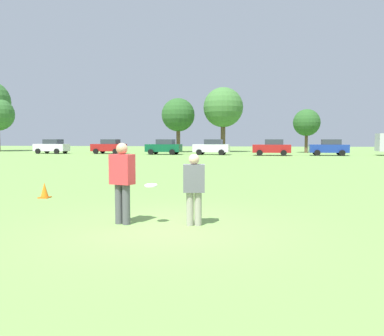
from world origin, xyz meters
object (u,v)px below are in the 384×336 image
Objects in this scene: parked_car_near_right at (272,147)px; parked_car_center at (164,147)px; frisbee at (151,185)px; parked_car_mid_left at (109,146)px; parked_car_mid_right at (212,147)px; player_thrower at (122,179)px; player_defender at (194,186)px; parked_car_near_left at (52,146)px; parked_car_far_right at (329,147)px; traffic_cone at (45,191)px.

parked_car_center is at bearing 175.26° from parked_car_near_right.
parked_car_mid_left is (-15.44, 38.97, 0.07)m from frisbee.
parked_car_mid_right is 1.00× the size of parked_car_near_right.
parked_car_mid_right reaches higher than frisbee.
player_thrower is 0.41× the size of parked_car_mid_right.
player_defender reaches higher than frisbee.
player_defender is 45.03m from parked_car_near_left.
parked_car_near_left and parked_car_far_right have the same top height.
frisbee is 38.99m from parked_car_far_right.
parked_car_center reaches higher than frisbee.
parked_car_far_right reaches higher than player_thrower.
parked_car_near_right is 1.00× the size of parked_car_far_right.
parked_car_mid_right is at bearing 179.54° from parked_car_far_right.
parked_car_mid_left is at bearing 112.81° from player_defender.
parked_car_center is at bearing 96.26° from traffic_cone.
parked_car_near_right reaches higher than frisbee.
parked_car_mid_right is (20.52, -0.78, 0.00)m from parked_car_near_left.
parked_car_near_left and parked_car_near_right have the same top height.
parked_car_near_left is at bearing 177.16° from parked_car_center.
parked_car_near_right is (3.70, 36.48, 0.07)m from player_defender.
parked_car_near_left is at bearing -174.87° from parked_car_mid_left.
player_defender is at bearing -95.79° from parked_car_near_right.
traffic_cone is 34.54m from parked_car_center.
parked_car_near_left is 20.54m from parked_car_mid_right.
parked_car_center is at bearing 179.55° from parked_car_mid_right.
parked_car_near_right is at bearing -3.72° from parked_car_near_left.
parked_car_near_left is at bearing 117.86° from traffic_cone.
parked_car_near_right is at bearing -171.92° from parked_car_far_right.
parked_car_near_left is 1.00× the size of parked_car_mid_right.
parked_car_center is (-8.04, 37.57, 0.07)m from frisbee.
player_thrower is 0.41× the size of parked_car_near_left.
parked_car_mid_left is at bearing 176.65° from parked_car_far_right.
parked_car_mid_right is at bearing 93.48° from frisbee.
traffic_cone is at bearing 142.82° from frisbee.
parked_car_mid_left is 13.24m from parked_car_mid_right.
parked_car_near_right is (5.25, 36.56, -0.07)m from player_thrower.
parked_car_near_right is at bearing 81.83° from player_thrower.
parked_car_far_right is (33.76, -0.88, 0.00)m from parked_car_near_left.
frisbee is 0.06× the size of parked_car_near_left.
parked_car_center is 1.00× the size of parked_car_far_right.
parked_car_mid_right is 1.00× the size of parked_car_far_right.
player_defender is 36.67m from parked_car_near_right.
parked_car_mid_left and parked_car_mid_right have the same top height.
parked_car_far_right is at bearing 74.98° from player_defender.
player_thrower is at bearing -69.20° from parked_car_mid_left.
parked_car_mid_left and parked_car_center have the same top height.
parked_car_near_left is 1.00× the size of parked_car_far_right.
parked_car_near_right is at bearing 82.78° from frisbee.
parked_car_far_right is (19.00, -0.15, 0.00)m from parked_car_center.
parked_car_near_left is 33.78m from parked_car_far_right.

